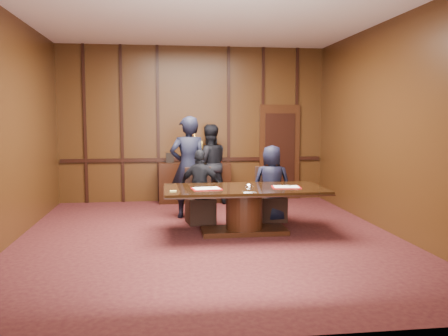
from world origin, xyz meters
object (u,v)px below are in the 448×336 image
object	(u,v)px
conference_table	(244,203)
signatory_right	(272,184)
signatory_left	(201,187)
witness_left	(188,167)
sideboard	(195,181)
witness_right	(209,164)

from	to	relation	value
conference_table	signatory_right	size ratio (longest dim) A/B	1.87
signatory_left	witness_left	world-z (taller)	witness_left
conference_table	signatory_left	distance (m)	1.04
sideboard	conference_table	size ratio (longest dim) A/B	0.61
conference_table	sideboard	bearing A→B (deg)	101.23
witness_right	signatory_left	bearing A→B (deg)	72.82
conference_table	witness_right	xyz separation A→B (m)	(-0.30, 2.79, 0.37)
conference_table	signatory_left	bearing A→B (deg)	129.09
sideboard	witness_left	world-z (taller)	witness_left
conference_table	signatory_left	xyz separation A→B (m)	(-0.65, 0.80, 0.16)
sideboard	conference_table	bearing A→B (deg)	-78.77
sideboard	witness_right	bearing A→B (deg)	-36.76
sideboard	signatory_right	bearing A→B (deg)	-60.64
signatory_left	witness_left	distance (m)	0.69
witness_left	witness_right	size ratio (longest dim) A/B	1.10
signatory_right	signatory_left	bearing A→B (deg)	10.09
conference_table	signatory_right	distance (m)	1.05
sideboard	witness_left	bearing A→B (deg)	-98.18
witness_left	signatory_right	bearing A→B (deg)	150.66
signatory_right	sideboard	bearing A→B (deg)	-50.55
witness_right	signatory_right	bearing A→B (deg)	108.26
sideboard	conference_table	world-z (taller)	sideboard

